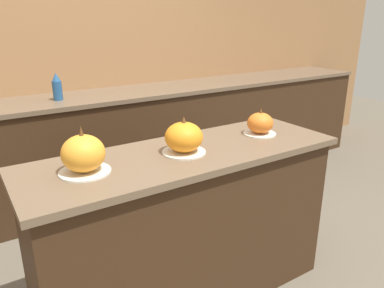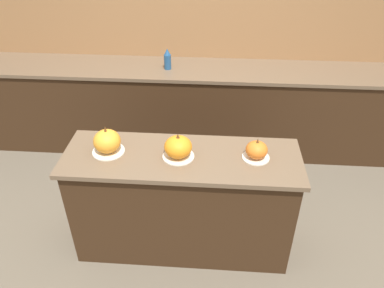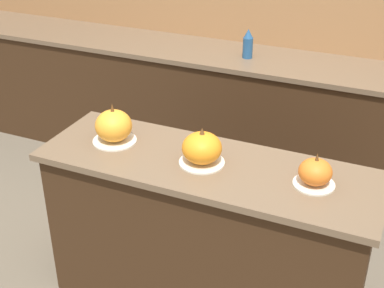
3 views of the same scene
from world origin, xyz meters
TOP-DOWN VIEW (x-y plane):
  - wall_back at (0.00, 1.79)m, footprint 8.00×0.06m
  - kitchen_island at (0.00, 0.00)m, footprint 1.69×0.56m
  - back_counter at (0.00, 1.46)m, footprint 6.00×0.60m
  - pumpkin_cake_left at (-0.52, 0.01)m, footprint 0.23×0.23m
  - pumpkin_cake_center at (-0.02, -0.01)m, footprint 0.22×0.22m
  - pumpkin_cake_right at (0.52, 0.02)m, footprint 0.19×0.19m
  - bottle_tall at (-0.28, 1.43)m, footprint 0.07×0.07m

SIDE VIEW (x-z plane):
  - kitchen_island at x=0.00m, z-range 0.00..0.90m
  - back_counter at x=0.00m, z-range 0.00..0.94m
  - pumpkin_cake_right at x=0.52m, z-range 0.88..1.04m
  - pumpkin_cake_center at x=-0.02m, z-range 0.88..1.07m
  - pumpkin_cake_left at x=-0.52m, z-range 0.87..1.09m
  - bottle_tall at x=-0.28m, z-range 0.94..1.14m
  - wall_back at x=0.00m, z-range 0.00..2.50m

